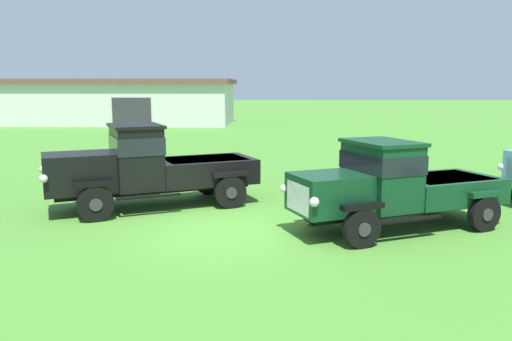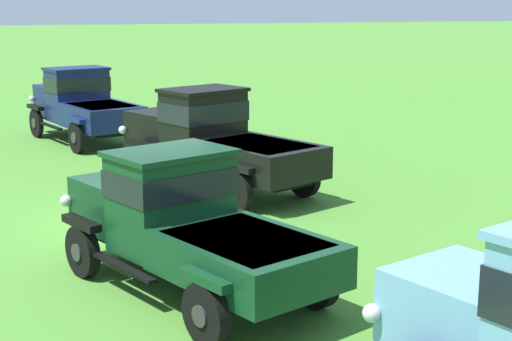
# 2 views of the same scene
# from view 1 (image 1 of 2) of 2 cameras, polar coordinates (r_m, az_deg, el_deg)

# --- Properties ---
(ground_plane) EXTENTS (240.00, 240.00, 0.00)m
(ground_plane) POSITION_cam_1_polar(r_m,az_deg,el_deg) (11.57, -3.55, -6.71)
(ground_plane) COLOR #47842D
(farm_shed) EXTENTS (22.35, 8.14, 3.91)m
(farm_shed) POSITION_cam_1_polar(r_m,az_deg,el_deg) (46.49, -16.62, 7.56)
(farm_shed) COLOR silver
(farm_shed) RESTS_ON ground
(vintage_truck_second_in_line) EXTENTS (5.76, 3.98, 2.26)m
(vintage_truck_second_in_line) POSITION_cam_1_polar(r_m,az_deg,el_deg) (13.70, -12.20, 0.46)
(vintage_truck_second_in_line) COLOR black
(vintage_truck_second_in_line) RESTS_ON ground
(vintage_truck_midrow_center) EXTENTS (5.36, 3.62, 2.06)m
(vintage_truck_midrow_center) POSITION_cam_1_polar(r_m,az_deg,el_deg) (11.77, 15.32, -1.60)
(vintage_truck_midrow_center) COLOR black
(vintage_truck_midrow_center) RESTS_ON ground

